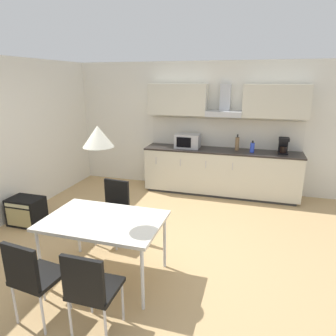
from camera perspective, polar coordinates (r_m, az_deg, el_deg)
ground_plane at (r=4.22m, az=-4.34°, el=-15.49°), size 7.28×8.15×0.02m
wall_back at (r=6.31m, az=4.32°, el=7.93°), size 5.82×0.10×2.57m
kitchen_counter at (r=6.05m, az=9.93°, el=-0.71°), size 3.02×0.62×0.90m
backsplash_tile at (r=6.16m, az=10.59°, el=6.56°), size 3.00×0.02×0.57m
upper_wall_cabinets at (r=5.93m, az=10.75°, el=12.45°), size 3.00×0.40×0.60m
microwave at (r=6.01m, az=3.76°, el=5.18°), size 0.48×0.35×0.28m
coffee_maker at (r=5.92m, az=21.11°, el=4.02°), size 0.18×0.19×0.30m
bottle_blue at (r=5.83m, az=15.76°, el=3.79°), size 0.08×0.08×0.22m
bottle_brown at (r=5.94m, az=13.03°, el=4.56°), size 0.08×0.08×0.31m
dining_table at (r=3.46m, az=-12.14°, el=-10.22°), size 1.31×0.86×0.74m
chair_far_left at (r=4.30m, az=-10.31°, el=-6.93°), size 0.44×0.44×0.87m
chair_near_left at (r=3.13m, az=-24.53°, el=-17.88°), size 0.44×0.44×0.87m
chair_near_right at (r=2.82m, az=-14.57°, el=-20.98°), size 0.40×0.40×0.87m
guitar_amp at (r=5.28m, az=-25.35°, el=-7.45°), size 0.52×0.37×0.44m
pendant_lamp at (r=3.15m, az=-13.22°, el=5.90°), size 0.32×0.32×0.22m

